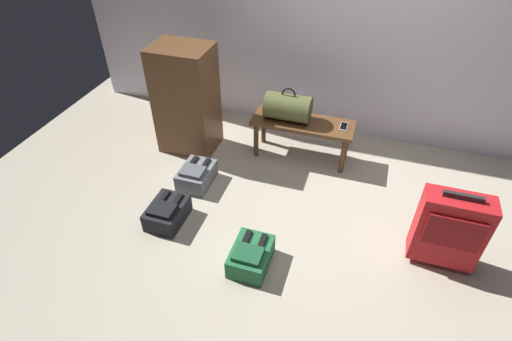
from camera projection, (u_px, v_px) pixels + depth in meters
name	position (u px, v px, depth m)	size (l,w,h in m)	color
ground_plane	(316.00, 227.00, 3.39)	(6.60, 6.60, 0.00)	#B2A893
back_wall	(364.00, 1.00, 3.69)	(6.00, 0.10, 2.80)	silver
bench	(302.00, 127.00, 3.95)	(1.00, 0.36, 0.42)	brown
duffel_bag_olive	(288.00, 107.00, 3.86)	(0.44, 0.26, 0.34)	#51562D
cell_phone	(344.00, 126.00, 3.83)	(0.07, 0.14, 0.01)	silver
suitcase_upright_red	(449.00, 229.00, 2.90)	(0.47, 0.23, 0.69)	red
backpack_dark	(167.00, 212.00, 3.40)	(0.28, 0.38, 0.21)	black
backpack_grey	(196.00, 175.00, 3.78)	(0.28, 0.38, 0.21)	slate
backpack_green	(251.00, 256.00, 3.04)	(0.28, 0.38, 0.21)	#1E6038
side_cabinet	(186.00, 100.00, 3.98)	(0.56, 0.44, 1.10)	brown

